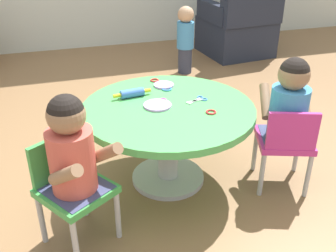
# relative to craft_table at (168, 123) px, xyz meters

# --- Properties ---
(ground_plane) EXTENTS (10.00, 10.00, 0.00)m
(ground_plane) POSITION_rel_craft_table_xyz_m (0.00, 0.00, -0.39)
(ground_plane) COLOR olive
(craft_table) EXTENTS (0.98, 0.98, 0.50)m
(craft_table) POSITION_rel_craft_table_xyz_m (0.00, 0.00, 0.00)
(craft_table) COLOR silver
(craft_table) RESTS_ON ground
(child_chair_left) EXTENTS (0.42, 0.42, 0.54)m
(child_chair_left) POSITION_rel_craft_table_xyz_m (-0.58, -0.34, -0.08)
(child_chair_left) COLOR #B7B7BC
(child_chair_left) RESTS_ON ground
(seated_child_left) EXTENTS (0.41, 0.44, 0.51)m
(seated_child_left) POSITION_rel_craft_table_xyz_m (-0.56, -0.37, 0.14)
(seated_child_left) COLOR #3F4772
(seated_child_left) RESTS_ON ground
(child_chair_right) EXTENTS (0.38, 0.38, 0.54)m
(child_chair_right) POSITION_rel_craft_table_xyz_m (0.62, -0.25, -0.08)
(child_chair_right) COLOR #B7B7BC
(child_chair_right) RESTS_ON ground
(seated_child_right) EXTENTS (0.37, 0.42, 0.51)m
(seated_child_right) POSITION_rel_craft_table_xyz_m (0.63, -0.22, 0.14)
(seated_child_right) COLOR #3F4772
(seated_child_right) RESTS_ON ground
(armchair_dark) EXTENTS (0.78, 0.79, 0.85)m
(armchair_dark) POSITION_rel_craft_table_xyz_m (1.49, 2.15, -0.08)
(armchair_dark) COLOR #232838
(armchair_dark) RESTS_ON ground
(toddler_standing) EXTENTS (0.17, 0.17, 0.67)m
(toddler_standing) POSITION_rel_craft_table_xyz_m (0.71, 1.76, -0.03)
(toddler_standing) COLOR #33384C
(toddler_standing) RESTS_ON ground
(rolling_pin) EXTENTS (0.23, 0.07, 0.05)m
(rolling_pin) POSITION_rel_craft_table_xyz_m (-0.16, 0.19, 0.13)
(rolling_pin) COLOR #3F72CC
(rolling_pin) RESTS_ON craft_table
(craft_scissors) EXTENTS (0.14, 0.10, 0.01)m
(craft_scissors) POSITION_rel_craft_table_xyz_m (0.20, 0.03, 0.11)
(craft_scissors) COLOR silver
(craft_scissors) RESTS_ON craft_table
(playdough_blob_0) EXTENTS (0.16, 0.16, 0.01)m
(playdough_blob_0) POSITION_rel_craft_table_xyz_m (-0.06, 0.02, 0.11)
(playdough_blob_0) COLOR #CC99E5
(playdough_blob_0) RESTS_ON craft_table
(playdough_blob_1) EXTENTS (0.13, 0.13, 0.01)m
(playdough_blob_1) POSITION_rel_craft_table_xyz_m (0.06, 0.30, 0.11)
(playdough_blob_1) COLOR #CC99E5
(playdough_blob_1) RESTS_ON craft_table
(cookie_cutter_0) EXTENTS (0.06, 0.06, 0.01)m
(cookie_cutter_0) POSITION_rel_craft_table_xyz_m (0.06, 0.24, 0.11)
(cookie_cutter_0) COLOR #3F99D8
(cookie_cutter_0) RESTS_ON craft_table
(cookie_cutter_1) EXTENTS (0.06, 0.06, 0.01)m
(cookie_cutter_1) POSITION_rel_craft_table_xyz_m (0.03, 0.40, 0.11)
(cookie_cutter_1) COLOR red
(cookie_cutter_1) RESTS_ON craft_table
(cookie_cutter_2) EXTENTS (0.06, 0.06, 0.01)m
(cookie_cutter_2) POSITION_rel_craft_table_xyz_m (0.20, -0.14, 0.11)
(cookie_cutter_2) COLOR red
(cookie_cutter_2) RESTS_ON craft_table
(cookie_cutter_3) EXTENTS (0.05, 0.05, 0.01)m
(cookie_cutter_3) POSITION_rel_craft_table_xyz_m (-0.01, 0.08, 0.11)
(cookie_cutter_3) COLOR #D83FA5
(cookie_cutter_3) RESTS_ON craft_table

